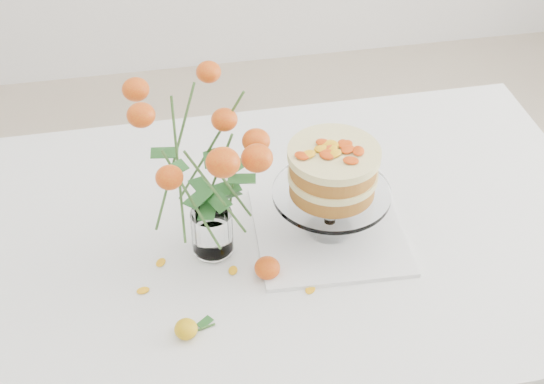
# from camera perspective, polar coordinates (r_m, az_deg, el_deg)

# --- Properties ---
(table) EXTENTS (1.43, 0.93, 0.76)m
(table) POSITION_cam_1_polar(r_m,az_deg,el_deg) (1.67, 0.71, -4.95)
(table) COLOR tan
(table) RESTS_ON ground
(napkin) EXTENTS (0.32, 0.32, 0.01)m
(napkin) POSITION_cam_1_polar(r_m,az_deg,el_deg) (1.60, 4.32, -2.93)
(napkin) COLOR white
(napkin) RESTS_ON table
(cake_stand) EXTENTS (0.24, 0.24, 0.22)m
(cake_stand) POSITION_cam_1_polar(r_m,az_deg,el_deg) (1.51, 4.59, 1.26)
(cake_stand) COLOR white
(cake_stand) RESTS_ON napkin
(rose_vase) EXTENTS (0.28, 0.28, 0.42)m
(rose_vase) POSITION_cam_1_polar(r_m,az_deg,el_deg) (1.41, -4.92, 2.72)
(rose_vase) COLOR white
(rose_vase) RESTS_ON table
(loose_rose_near) EXTENTS (0.08, 0.04, 0.04)m
(loose_rose_near) POSITION_cam_1_polar(r_m,az_deg,el_deg) (1.41, -6.48, -10.22)
(loose_rose_near) COLOR orange
(loose_rose_near) RESTS_ON table
(loose_rose_far) EXTENTS (0.09, 0.05, 0.04)m
(loose_rose_far) POSITION_cam_1_polar(r_m,az_deg,el_deg) (1.50, -0.34, -5.74)
(loose_rose_far) COLOR red
(loose_rose_far) RESTS_ON table
(stray_petal_a) EXTENTS (0.03, 0.02, 0.00)m
(stray_petal_a) POSITION_cam_1_polar(r_m,az_deg,el_deg) (1.52, -2.96, -5.93)
(stray_petal_a) COLOR #FBAD0F
(stray_petal_a) RESTS_ON table
(stray_petal_b) EXTENTS (0.03, 0.02, 0.00)m
(stray_petal_b) POSITION_cam_1_polar(r_m,az_deg,el_deg) (1.51, 1.06, -6.48)
(stray_petal_b) COLOR #FBAD0F
(stray_petal_b) RESTS_ON table
(stray_petal_c) EXTENTS (0.03, 0.02, 0.00)m
(stray_petal_c) POSITION_cam_1_polar(r_m,az_deg,el_deg) (1.49, 2.90, -7.36)
(stray_petal_c) COLOR #FBAD0F
(stray_petal_c) RESTS_ON table
(stray_petal_d) EXTENTS (0.03, 0.02, 0.00)m
(stray_petal_d) POSITION_cam_1_polar(r_m,az_deg,el_deg) (1.55, -8.37, -5.28)
(stray_petal_d) COLOR #FBAD0F
(stray_petal_d) RESTS_ON table
(stray_petal_e) EXTENTS (0.03, 0.02, 0.00)m
(stray_petal_e) POSITION_cam_1_polar(r_m,az_deg,el_deg) (1.50, -9.68, -7.33)
(stray_petal_e) COLOR #FBAD0F
(stray_petal_e) RESTS_ON table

